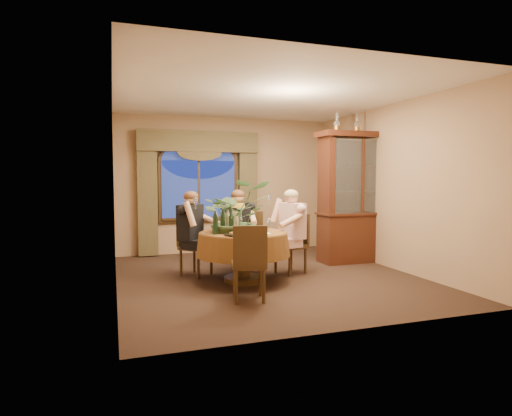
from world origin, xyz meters
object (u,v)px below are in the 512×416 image
object	(u,v)px
person_scarf	(238,229)
stoneware_vase	(235,221)
oil_lamp_center	(357,123)
person_back	(190,234)
olive_bowl	(245,230)
wine_bottle_2	(228,221)
wine_bottle_0	(216,221)
china_cabinet	(356,197)
wine_bottle_5	(215,223)
chair_back_right	(250,241)
wine_bottle_3	(231,222)
wine_bottle_1	(223,222)
person_pink	(292,232)
centerpiece_plant	(236,188)
dining_table	(243,257)
chair_right	(291,244)
chair_back	(196,245)
chair_front_left	(249,263)
oil_lamp_right	(377,124)
oil_lamp_left	(337,122)
wine_bottle_4	(223,220)

from	to	relation	value
person_scarf	stoneware_vase	distance (m)	0.87
oil_lamp_center	person_back	xyz separation A→B (m)	(-3.10, -0.23, -1.87)
olive_bowl	wine_bottle_2	xyz separation A→B (m)	(-0.24, 0.08, 0.14)
wine_bottle_0	oil_lamp_center	bearing A→B (deg)	14.73
china_cabinet	wine_bottle_0	world-z (taller)	china_cabinet
china_cabinet	stoneware_vase	distance (m)	2.64
wine_bottle_5	stoneware_vase	bearing A→B (deg)	35.68
chair_back_right	person_back	world-z (taller)	person_back
wine_bottle_3	wine_bottle_1	bearing A→B (deg)	151.00
person_pink	wine_bottle_5	bearing A→B (deg)	90.39
centerpiece_plant	dining_table	bearing A→B (deg)	-55.10
chair_right	stoneware_vase	distance (m)	1.09
stoneware_vase	wine_bottle_2	size ratio (longest dim) A/B	0.88
chair_back_right	person_pink	world-z (taller)	person_pink
stoneware_vase	wine_bottle_0	bearing A→B (deg)	-175.47
person_back	person_scarf	xyz separation A→B (m)	(0.86, 0.31, 0.00)
chair_back	chair_front_left	distance (m)	1.62
chair_back	wine_bottle_1	distance (m)	0.84
person_scarf	wine_bottle_1	xyz separation A→B (m)	(-0.50, -0.94, 0.24)
china_cabinet	olive_bowl	xyz separation A→B (m)	(-2.40, -0.86, -0.41)
dining_table	oil_lamp_right	size ratio (longest dim) A/B	4.08
oil_lamp_right	wine_bottle_0	distance (m)	3.69
chair_front_left	oil_lamp_center	bearing A→B (deg)	46.76
chair_back_right	wine_bottle_5	distance (m)	1.34
china_cabinet	chair_right	distance (m)	1.77
olive_bowl	wine_bottle_0	bearing A→B (deg)	163.48
wine_bottle_0	chair_front_left	bearing A→B (deg)	-80.20
person_scarf	wine_bottle_2	bearing A→B (deg)	76.25
wine_bottle_5	person_pink	bearing A→B (deg)	14.38
chair_back	centerpiece_plant	world-z (taller)	centerpiece_plant
china_cabinet	olive_bowl	size ratio (longest dim) A/B	14.62
chair_front_left	wine_bottle_2	world-z (taller)	wine_bottle_2
chair_front_left	wine_bottle_1	distance (m)	1.02
wine_bottle_2	chair_right	bearing A→B (deg)	12.21
oil_lamp_center	wine_bottle_3	distance (m)	3.23
wine_bottle_0	wine_bottle_2	bearing A→B (deg)	-12.49
stoneware_vase	wine_bottle_0	xyz separation A→B (m)	(-0.29, -0.02, 0.02)
person_pink	wine_bottle_2	size ratio (longest dim) A/B	4.15
person_back	wine_bottle_0	xyz separation A→B (m)	(0.29, -0.51, 0.24)
oil_lamp_center	person_pink	size ratio (longest dim) A/B	0.25
oil_lamp_left	wine_bottle_3	world-z (taller)	oil_lamp_left
chair_back	olive_bowl	bearing A→B (deg)	90.67
china_cabinet	wine_bottle_2	xyz separation A→B (m)	(-2.64, -0.78, -0.27)
wine_bottle_1	chair_right	bearing A→B (deg)	15.06
person_back	centerpiece_plant	world-z (taller)	centerpiece_plant
oil_lamp_right	chair_front_left	size ratio (longest dim) A/B	0.35
oil_lamp_right	wine_bottle_4	size ratio (longest dim) A/B	1.03
wine_bottle_1	wine_bottle_5	bearing A→B (deg)	-141.84
chair_back_right	wine_bottle_0	world-z (taller)	wine_bottle_0
wine_bottle_1	person_scarf	bearing A→B (deg)	62.08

